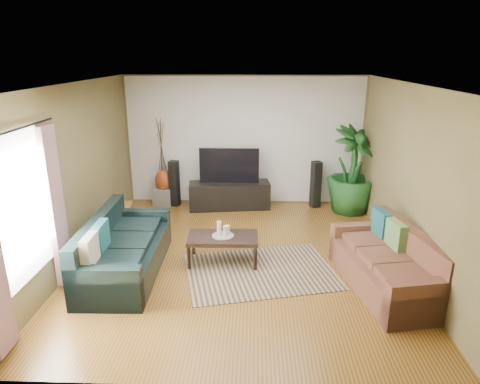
{
  "coord_description": "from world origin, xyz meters",
  "views": [
    {
      "loc": [
        0.23,
        -6.13,
        3.1
      ],
      "look_at": [
        0.0,
        0.2,
        1.05
      ],
      "focal_mm": 32.0,
      "sensor_mm": 36.0,
      "label": 1
    }
  ],
  "objects_px": {
    "tv_stand": "(229,195)",
    "pedestal": "(164,196)",
    "sofa_left": "(126,245)",
    "side_table": "(120,217)",
    "sofa_right": "(386,260)",
    "television": "(229,165)",
    "speaker_left": "(174,183)",
    "speaker_right": "(316,184)",
    "vase": "(163,180)",
    "coffee_table": "(223,249)",
    "potted_plant": "(352,170)"
  },
  "relations": [
    {
      "from": "tv_stand",
      "to": "pedestal",
      "type": "relative_size",
      "value": 4.49
    },
    {
      "from": "sofa_left",
      "to": "side_table",
      "type": "distance_m",
      "value": 1.7
    },
    {
      "from": "sofa_right",
      "to": "television",
      "type": "relative_size",
      "value": 1.59
    },
    {
      "from": "speaker_left",
      "to": "side_table",
      "type": "xyz_separation_m",
      "value": [
        -0.78,
        -1.36,
        -0.25
      ]
    },
    {
      "from": "television",
      "to": "pedestal",
      "type": "bearing_deg",
      "value": 174.73
    },
    {
      "from": "side_table",
      "to": "television",
      "type": "bearing_deg",
      "value": 32.83
    },
    {
      "from": "tv_stand",
      "to": "speaker_right",
      "type": "bearing_deg",
      "value": -2.44
    },
    {
      "from": "speaker_left",
      "to": "vase",
      "type": "distance_m",
      "value": 0.25
    },
    {
      "from": "coffee_table",
      "to": "vase",
      "type": "xyz_separation_m",
      "value": [
        -1.47,
        2.62,
        0.32
      ]
    },
    {
      "from": "sofa_right",
      "to": "tv_stand",
      "type": "relative_size",
      "value": 1.17
    },
    {
      "from": "sofa_left",
      "to": "television",
      "type": "height_order",
      "value": "television"
    },
    {
      "from": "sofa_left",
      "to": "side_table",
      "type": "relative_size",
      "value": 4.6
    },
    {
      "from": "pedestal",
      "to": "side_table",
      "type": "height_order",
      "value": "side_table"
    },
    {
      "from": "coffee_table",
      "to": "side_table",
      "type": "height_order",
      "value": "side_table"
    },
    {
      "from": "speaker_left",
      "to": "side_table",
      "type": "bearing_deg",
      "value": -107.72
    },
    {
      "from": "sofa_right",
      "to": "potted_plant",
      "type": "bearing_deg",
      "value": 166.25
    },
    {
      "from": "television",
      "to": "potted_plant",
      "type": "relative_size",
      "value": 0.7
    },
    {
      "from": "coffee_table",
      "to": "potted_plant",
      "type": "xyz_separation_m",
      "value": [
        2.44,
        2.35,
        0.66
      ]
    },
    {
      "from": "sofa_right",
      "to": "speaker_left",
      "type": "distance_m",
      "value": 4.8
    },
    {
      "from": "coffee_table",
      "to": "television",
      "type": "distance_m",
      "value": 2.59
    },
    {
      "from": "coffee_table",
      "to": "pedestal",
      "type": "relative_size",
      "value": 2.89
    },
    {
      "from": "speaker_right",
      "to": "potted_plant",
      "type": "xyz_separation_m",
      "value": [
        0.68,
        -0.27,
        0.39
      ]
    },
    {
      "from": "vase",
      "to": "side_table",
      "type": "distance_m",
      "value": 1.52
    },
    {
      "from": "sofa_left",
      "to": "coffee_table",
      "type": "bearing_deg",
      "value": -77.55
    },
    {
      "from": "coffee_table",
      "to": "tv_stand",
      "type": "height_order",
      "value": "tv_stand"
    },
    {
      "from": "speaker_right",
      "to": "speaker_left",
      "type": "bearing_deg",
      "value": 162.39
    },
    {
      "from": "sofa_right",
      "to": "side_table",
      "type": "relative_size",
      "value": 4.04
    },
    {
      "from": "speaker_left",
      "to": "sofa_left",
      "type": "bearing_deg",
      "value": -81.58
    },
    {
      "from": "coffee_table",
      "to": "potted_plant",
      "type": "bearing_deg",
      "value": 42.86
    },
    {
      "from": "speaker_right",
      "to": "potted_plant",
      "type": "bearing_deg",
      "value": -39.66
    },
    {
      "from": "sofa_left",
      "to": "sofa_right",
      "type": "xyz_separation_m",
      "value": [
        3.69,
        -0.34,
        0.0
      ]
    },
    {
      "from": "potted_plant",
      "to": "side_table",
      "type": "distance_m",
      "value": 4.62
    },
    {
      "from": "television",
      "to": "speaker_left",
      "type": "bearing_deg",
      "value": 175.15
    },
    {
      "from": "sofa_right",
      "to": "side_table",
      "type": "bearing_deg",
      "value": -124.96
    },
    {
      "from": "potted_plant",
      "to": "pedestal",
      "type": "distance_m",
      "value": 3.97
    },
    {
      "from": "sofa_right",
      "to": "coffee_table",
      "type": "xyz_separation_m",
      "value": [
        -2.28,
        0.68,
        -0.21
      ]
    },
    {
      "from": "tv_stand",
      "to": "potted_plant",
      "type": "height_order",
      "value": "potted_plant"
    },
    {
      "from": "sofa_left",
      "to": "side_table",
      "type": "height_order",
      "value": "sofa_left"
    },
    {
      "from": "side_table",
      "to": "speaker_right",
      "type": "bearing_deg",
      "value": 20.28
    },
    {
      "from": "coffee_table",
      "to": "tv_stand",
      "type": "bearing_deg",
      "value": 90.0
    },
    {
      "from": "television",
      "to": "potted_plant",
      "type": "height_order",
      "value": "potted_plant"
    },
    {
      "from": "potted_plant",
      "to": "coffee_table",
      "type": "bearing_deg",
      "value": -136.0
    },
    {
      "from": "potted_plant",
      "to": "vase",
      "type": "distance_m",
      "value": 3.93
    },
    {
      "from": "speaker_right",
      "to": "potted_plant",
      "type": "relative_size",
      "value": 0.56
    },
    {
      "from": "speaker_left",
      "to": "vase",
      "type": "xyz_separation_m",
      "value": [
        -0.24,
        0.03,
        0.05
      ]
    },
    {
      "from": "sofa_right",
      "to": "coffee_table",
      "type": "height_order",
      "value": "sofa_right"
    },
    {
      "from": "sofa_right",
      "to": "speaker_right",
      "type": "height_order",
      "value": "speaker_right"
    },
    {
      "from": "potted_plant",
      "to": "vase",
      "type": "height_order",
      "value": "potted_plant"
    },
    {
      "from": "speaker_right",
      "to": "side_table",
      "type": "height_order",
      "value": "speaker_right"
    },
    {
      "from": "tv_stand",
      "to": "speaker_right",
      "type": "xyz_separation_m",
      "value": [
        1.81,
        0.15,
        0.21
      ]
    }
  ]
}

